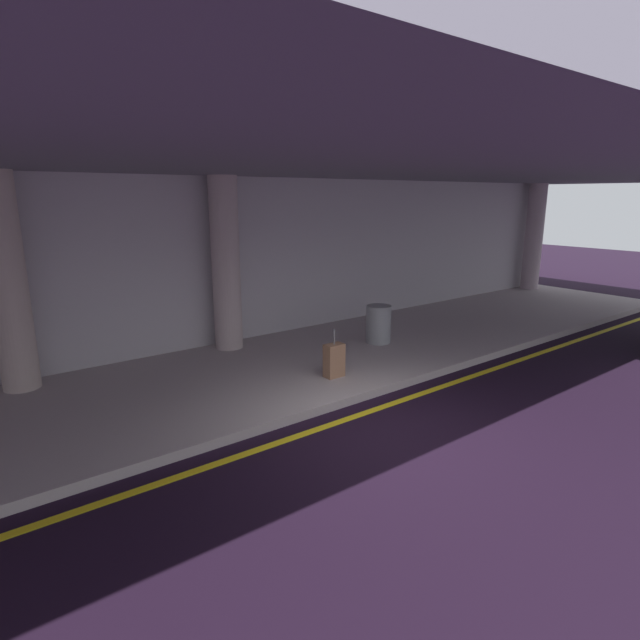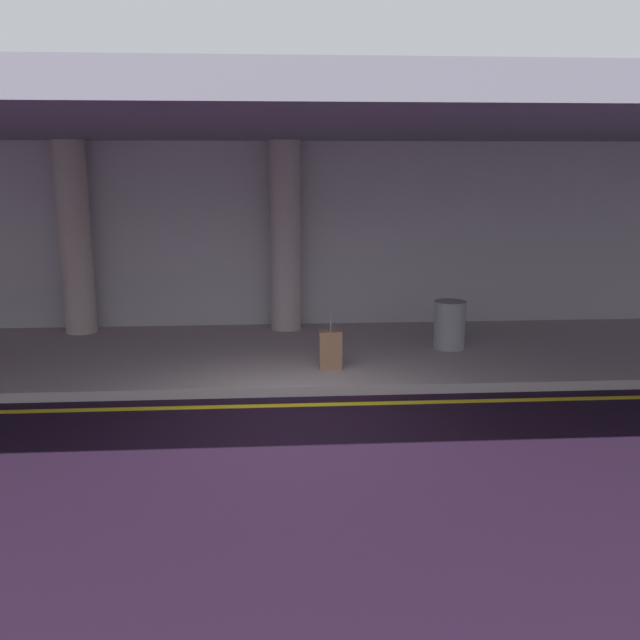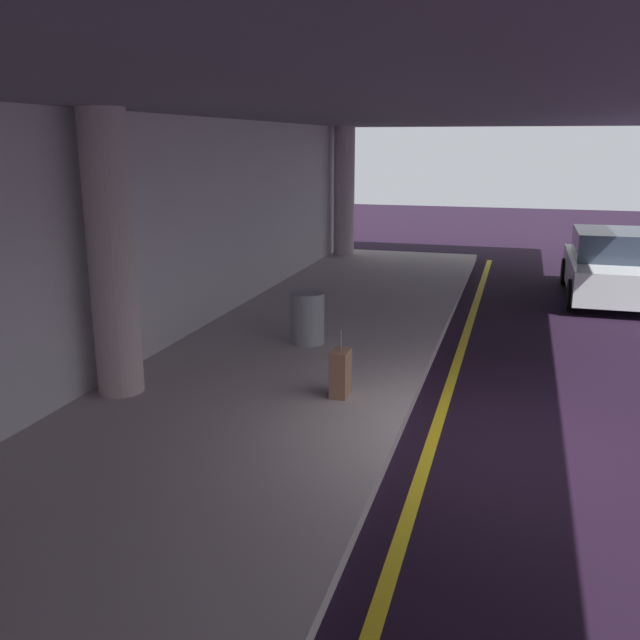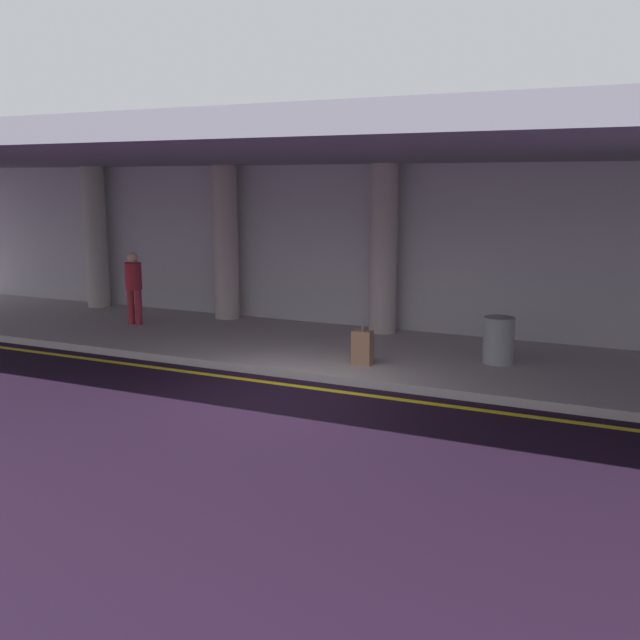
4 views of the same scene
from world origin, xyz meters
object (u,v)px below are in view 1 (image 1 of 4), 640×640
Objects in this scene: support_column_center at (226,264)px; support_column_left_mid at (8,284)px; trash_bin_steel at (379,324)px; suitcase_upright_primary at (334,360)px; support_column_right_mid at (534,237)px.

support_column_left_mid is at bearing 180.00° from support_column_center.
trash_bin_steel is at bearing -14.07° from support_column_left_mid.
support_column_left_mid reaches higher than trash_bin_steel.
support_column_center is at bearing 149.00° from trash_bin_steel.
support_column_left_mid reaches higher than suitcase_upright_primary.
support_column_right_mid reaches higher than suitcase_upright_primary.
support_column_right_mid is (16.00, 0.00, 0.00)m from support_column_left_mid.
support_column_right_mid is 4.29× the size of trash_bin_steel.
suitcase_upright_primary is (-11.36, -2.86, -1.51)m from support_column_right_mid.
trash_bin_steel is at bearing -31.00° from support_column_center.
support_column_left_mid is 4.00m from support_column_center.
suitcase_upright_primary is 1.06× the size of trash_bin_steel.
suitcase_upright_primary is (0.64, -2.86, -1.51)m from support_column_center.
support_column_left_mid and support_column_right_mid have the same top height.
support_column_right_mid is at bearing 0.00° from support_column_left_mid.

